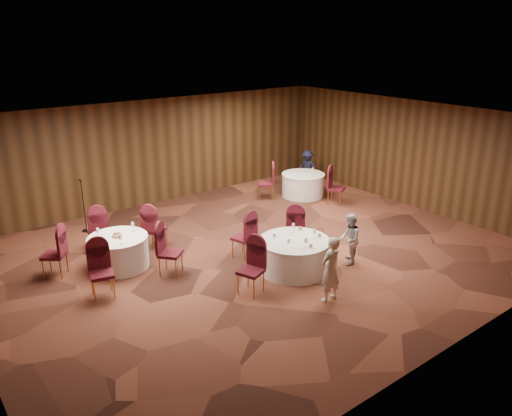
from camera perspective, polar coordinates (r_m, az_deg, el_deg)
ground at (r=12.12m, az=-0.18°, el=-5.35°), size 12.00×12.00×0.00m
room_shell at (r=11.42m, az=-0.19°, el=3.61°), size 12.00×12.00×12.00m
table_main at (r=11.25m, az=4.36°, el=-5.37°), size 1.59×1.59×0.74m
table_left at (r=11.80m, az=-15.41°, el=-4.84°), size 1.35×1.35×0.74m
table_right at (r=16.30m, az=5.38°, el=2.67°), size 1.38×1.38×0.74m
chairs_main at (r=11.45m, az=1.00°, el=-4.17°), size 2.95×2.13×1.00m
chairs_left at (r=11.74m, az=-15.67°, el=-4.32°), size 3.15×2.91×1.00m
chairs_right at (r=15.75m, az=5.11°, el=2.54°), size 2.12×2.45×1.00m
tabletop_main at (r=11.09m, az=5.26°, el=-3.13°), size 1.09×1.03×0.22m
tabletop_left at (r=11.62m, az=-15.60°, el=-2.84°), size 0.85×0.74×0.22m
tabletop_right at (r=16.12m, az=6.48°, el=4.37°), size 0.08×0.08×0.22m
mic_stand at (r=14.12m, az=-18.96°, el=-0.95°), size 0.24×0.24×1.44m
woman_a at (r=10.00m, az=8.52°, el=-6.94°), size 0.52×0.36×1.37m
woman_b at (r=11.66m, az=10.61°, el=-3.52°), size 0.74×0.74×1.21m
man_c at (r=17.50m, az=5.88°, el=4.64°), size 0.65×0.88×1.21m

